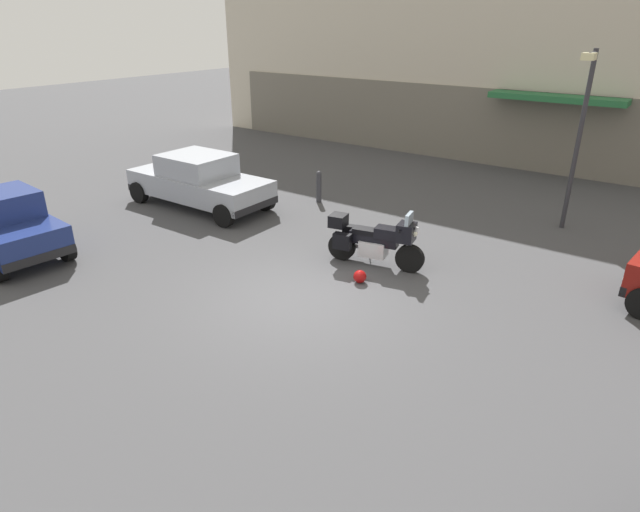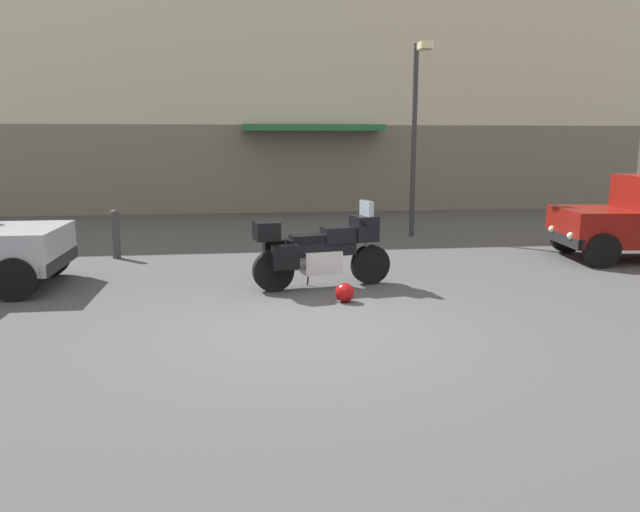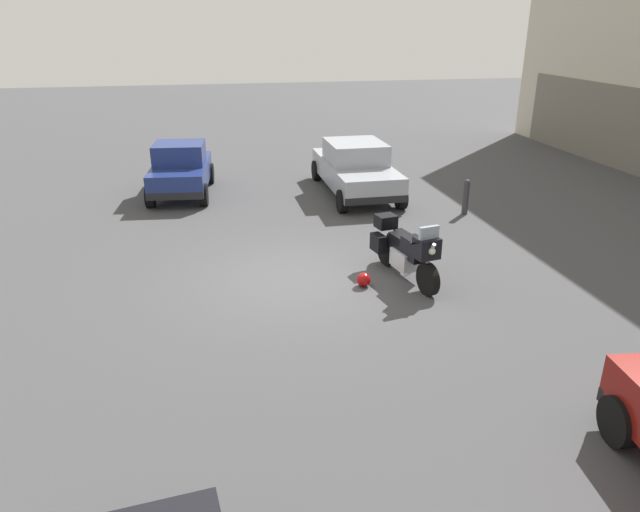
% 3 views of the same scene
% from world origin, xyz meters
% --- Properties ---
extents(ground_plane, '(80.00, 80.00, 0.00)m').
position_xyz_m(ground_plane, '(0.00, 0.00, 0.00)').
color(ground_plane, '#424244').
extents(building_facade_rear, '(28.58, 3.40, 10.66)m').
position_xyz_m(building_facade_rear, '(0.00, 13.98, 5.28)').
color(building_facade_rear, beige).
rests_on(building_facade_rear, ground).
extents(motorcycle, '(2.25, 0.97, 1.36)m').
position_xyz_m(motorcycle, '(0.40, 2.22, 0.62)').
color(motorcycle, black).
rests_on(motorcycle, ground).
extents(helmet, '(0.28, 0.28, 0.28)m').
position_xyz_m(helmet, '(0.63, 1.28, 0.14)').
color(helmet, '#990C0C').
rests_on(helmet, ground).
extents(streetlamp_curbside, '(0.28, 0.94, 4.52)m').
position_xyz_m(streetlamp_curbside, '(3.31, 7.12, 2.77)').
color(streetlamp_curbside, '#2D2D33').
rests_on(streetlamp_curbside, ground).
extents(bollard_curbside, '(0.16, 0.16, 0.97)m').
position_xyz_m(bollard_curbside, '(-3.29, 5.22, 0.51)').
color(bollard_curbside, '#333338').
rests_on(bollard_curbside, ground).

